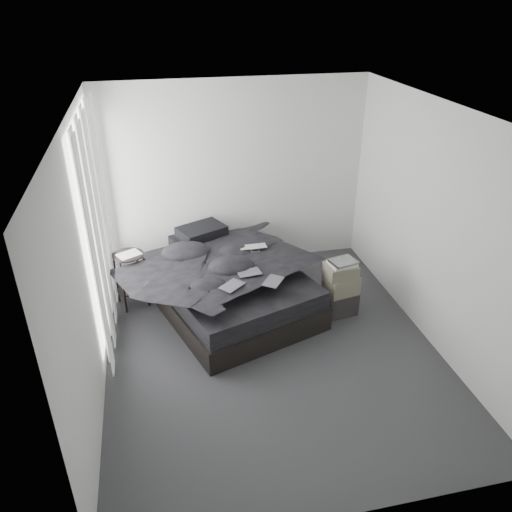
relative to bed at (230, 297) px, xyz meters
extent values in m
cube|color=#37373A|center=(0.32, -0.92, -0.14)|extent=(3.60, 4.20, 0.01)
cube|color=white|center=(0.32, -0.92, 2.46)|extent=(3.60, 4.20, 0.01)
cube|color=silver|center=(0.32, 1.18, 1.16)|extent=(3.60, 0.01, 2.60)
cube|color=silver|center=(0.32, -3.02, 1.16)|extent=(3.60, 0.01, 2.60)
cube|color=silver|center=(-1.48, -0.92, 1.16)|extent=(0.01, 4.20, 2.60)
cube|color=silver|center=(2.12, -0.92, 1.16)|extent=(0.01, 4.20, 2.60)
cube|color=white|center=(-1.46, -0.02, 1.21)|extent=(0.02, 2.00, 2.30)
cube|color=white|center=(-1.41, -0.02, 1.14)|extent=(0.06, 2.12, 2.48)
cube|color=black|center=(0.00, 0.00, 0.00)|extent=(2.18, 2.50, 0.29)
cube|color=black|center=(0.00, 0.00, 0.26)|extent=(2.10, 2.43, 0.23)
imported|color=black|center=(0.02, -0.05, 0.49)|extent=(2.05, 2.20, 0.25)
cube|color=black|center=(-0.31, 0.76, 0.44)|extent=(0.74, 0.61, 0.14)
cube|color=black|center=(-0.23, 0.76, 0.58)|extent=(0.71, 0.62, 0.13)
imported|color=silver|center=(0.35, 0.17, 0.63)|extent=(0.34, 0.22, 0.03)
cube|color=black|center=(-0.06, -0.61, 0.62)|extent=(0.32, 0.30, 0.01)
cube|color=black|center=(0.18, -0.37, 0.62)|extent=(0.28, 0.20, 0.01)
cube|color=black|center=(0.40, -0.62, 0.63)|extent=(0.30, 0.32, 0.01)
cylinder|color=black|center=(-1.19, 0.32, 0.21)|extent=(0.48, 0.48, 0.70)
cube|color=white|center=(-1.17, 0.32, 0.57)|extent=(0.33, 0.31, 0.01)
cube|color=black|center=(-0.93, 0.40, -0.07)|extent=(0.16, 0.22, 0.15)
cube|color=black|center=(1.30, -0.41, 0.00)|extent=(0.44, 0.36, 0.30)
cube|color=#6B6654|center=(1.31, -0.42, 0.27)|extent=(0.43, 0.36, 0.23)
cube|color=#6B6654|center=(1.29, -0.42, 0.46)|extent=(0.38, 0.31, 0.16)
cube|color=silver|center=(1.30, -0.41, 0.55)|extent=(0.33, 0.28, 0.03)
cube|color=silver|center=(1.31, -0.42, 0.58)|extent=(0.34, 0.30, 0.03)
camera|label=1|loc=(-0.81, -5.23, 3.43)|focal=35.00mm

